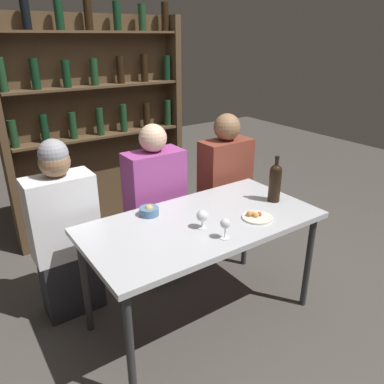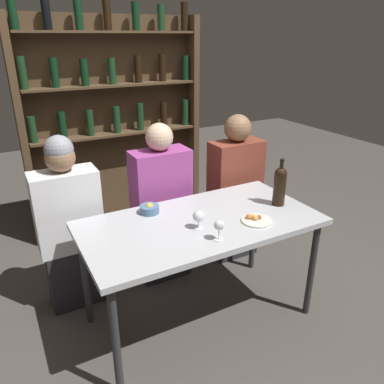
{
  "view_description": "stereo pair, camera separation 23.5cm",
  "coord_description": "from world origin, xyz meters",
  "px_view_note": "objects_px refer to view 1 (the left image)",
  "views": [
    {
      "loc": [
        -1.24,
        -1.67,
        1.81
      ],
      "look_at": [
        0.0,
        0.11,
        0.9
      ],
      "focal_mm": 35.0,
      "sensor_mm": 36.0,
      "label": 1
    },
    {
      "loc": [
        -1.04,
        -1.79,
        1.81
      ],
      "look_at": [
        0.0,
        0.11,
        0.9
      ],
      "focal_mm": 35.0,
      "sensor_mm": 36.0,
      "label": 2
    }
  ],
  "objects_px": {
    "seated_person_left": "(65,235)",
    "seated_person_center": "(156,211)",
    "wine_bottle": "(275,181)",
    "food_plate_0": "(256,217)",
    "seated_person_right": "(225,191)",
    "wine_glass_1": "(225,225)",
    "snack_bowl": "(149,211)",
    "wine_glass_0": "(202,216)"
  },
  "relations": [
    {
      "from": "seated_person_left",
      "to": "seated_person_right",
      "type": "height_order",
      "value": "seated_person_right"
    },
    {
      "from": "seated_person_center",
      "to": "wine_glass_1",
      "type": "bearing_deg",
      "value": -91.45
    },
    {
      "from": "wine_bottle",
      "to": "snack_bowl",
      "type": "height_order",
      "value": "wine_bottle"
    },
    {
      "from": "wine_bottle",
      "to": "food_plate_0",
      "type": "xyz_separation_m",
      "value": [
        -0.29,
        -0.13,
        -0.13
      ]
    },
    {
      "from": "wine_bottle",
      "to": "wine_glass_0",
      "type": "relative_size",
      "value": 2.81
    },
    {
      "from": "seated_person_center",
      "to": "seated_person_right",
      "type": "bearing_deg",
      "value": 0.0
    },
    {
      "from": "wine_bottle",
      "to": "seated_person_center",
      "type": "xyz_separation_m",
      "value": [
        -0.59,
        0.63,
        -0.31
      ]
    },
    {
      "from": "wine_bottle",
      "to": "food_plate_0",
      "type": "distance_m",
      "value": 0.34
    },
    {
      "from": "wine_glass_1",
      "to": "seated_person_center",
      "type": "distance_m",
      "value": 0.88
    },
    {
      "from": "food_plate_0",
      "to": "seated_person_right",
      "type": "relative_size",
      "value": 0.15
    },
    {
      "from": "wine_bottle",
      "to": "food_plate_0",
      "type": "relative_size",
      "value": 1.68
    },
    {
      "from": "wine_glass_0",
      "to": "snack_bowl",
      "type": "relative_size",
      "value": 0.92
    },
    {
      "from": "wine_bottle",
      "to": "seated_person_left",
      "type": "xyz_separation_m",
      "value": [
        -1.27,
        0.63,
        -0.3
      ]
    },
    {
      "from": "seated_person_left",
      "to": "seated_person_center",
      "type": "bearing_deg",
      "value": 0.0
    },
    {
      "from": "snack_bowl",
      "to": "wine_glass_1",
      "type": "bearing_deg",
      "value": -67.55
    },
    {
      "from": "seated_person_center",
      "to": "seated_person_right",
      "type": "relative_size",
      "value": 1.0
    },
    {
      "from": "wine_bottle",
      "to": "snack_bowl",
      "type": "xyz_separation_m",
      "value": [
        -0.82,
        0.3,
        -0.12
      ]
    },
    {
      "from": "seated_person_right",
      "to": "wine_glass_1",
      "type": "bearing_deg",
      "value": -129.64
    },
    {
      "from": "food_plate_0",
      "to": "seated_person_left",
      "type": "relative_size",
      "value": 0.15
    },
    {
      "from": "wine_bottle",
      "to": "wine_glass_1",
      "type": "bearing_deg",
      "value": -160.92
    },
    {
      "from": "food_plate_0",
      "to": "wine_glass_0",
      "type": "bearing_deg",
      "value": 165.58
    },
    {
      "from": "wine_bottle",
      "to": "seated_person_left",
      "type": "distance_m",
      "value": 1.45
    },
    {
      "from": "seated_person_left",
      "to": "seated_person_center",
      "type": "xyz_separation_m",
      "value": [
        0.68,
        0.0,
        -0.01
      ]
    },
    {
      "from": "wine_glass_0",
      "to": "seated_person_center",
      "type": "xyz_separation_m",
      "value": [
        0.05,
        0.67,
        -0.24
      ]
    },
    {
      "from": "snack_bowl",
      "to": "seated_person_right",
      "type": "xyz_separation_m",
      "value": [
        0.9,
        0.33,
        -0.19
      ]
    },
    {
      "from": "food_plate_0",
      "to": "seated_person_left",
      "type": "distance_m",
      "value": 1.25
    },
    {
      "from": "wine_bottle",
      "to": "seated_person_left",
      "type": "height_order",
      "value": "seated_person_left"
    },
    {
      "from": "wine_bottle",
      "to": "seated_person_right",
      "type": "height_order",
      "value": "seated_person_right"
    },
    {
      "from": "seated_person_left",
      "to": "seated_person_center",
      "type": "distance_m",
      "value": 0.68
    },
    {
      "from": "wine_glass_0",
      "to": "food_plate_0",
      "type": "height_order",
      "value": "wine_glass_0"
    },
    {
      "from": "food_plate_0",
      "to": "seated_person_center",
      "type": "height_order",
      "value": "seated_person_center"
    },
    {
      "from": "wine_glass_1",
      "to": "snack_bowl",
      "type": "distance_m",
      "value": 0.55
    },
    {
      "from": "wine_bottle",
      "to": "wine_glass_0",
      "type": "distance_m",
      "value": 0.65
    },
    {
      "from": "snack_bowl",
      "to": "wine_bottle",
      "type": "bearing_deg",
      "value": -19.86
    },
    {
      "from": "seated_person_center",
      "to": "wine_bottle",
      "type": "bearing_deg",
      "value": -46.93
    },
    {
      "from": "wine_glass_1",
      "to": "seated_person_right",
      "type": "height_order",
      "value": "seated_person_right"
    },
    {
      "from": "seated_person_center",
      "to": "wine_glass_0",
      "type": "bearing_deg",
      "value": -94.66
    },
    {
      "from": "seated_person_right",
      "to": "food_plate_0",
      "type": "bearing_deg",
      "value": -116.22
    },
    {
      "from": "seated_person_left",
      "to": "food_plate_0",
      "type": "bearing_deg",
      "value": -37.55
    },
    {
      "from": "food_plate_0",
      "to": "seated_person_right",
      "type": "distance_m",
      "value": 0.86
    },
    {
      "from": "food_plate_0",
      "to": "wine_glass_1",
      "type": "bearing_deg",
      "value": -165.79
    },
    {
      "from": "seated_person_left",
      "to": "wine_glass_1",
      "type": "bearing_deg",
      "value": -51.66
    }
  ]
}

